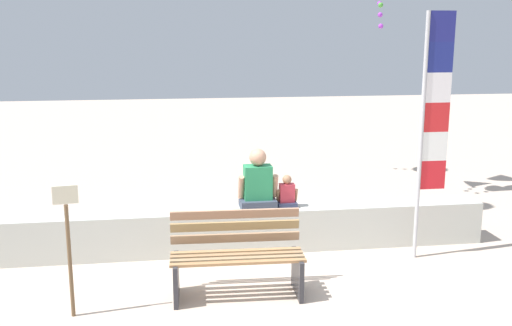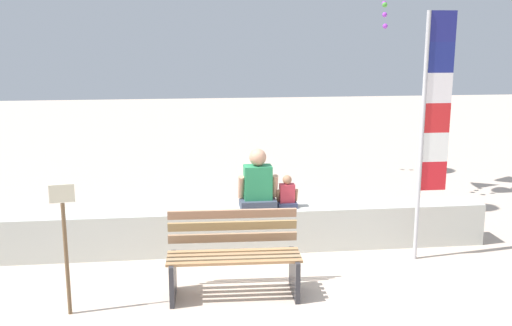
% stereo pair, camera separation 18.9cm
% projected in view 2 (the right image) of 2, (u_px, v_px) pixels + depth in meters
% --- Properties ---
extents(ground_plane, '(40.00, 40.00, 0.00)m').
position_uv_depth(ground_plane, '(250.00, 287.00, 6.69)').
color(ground_plane, '#C6B09C').
extents(seawall_ledge, '(6.52, 0.45, 0.56)m').
position_uv_depth(seawall_ledge, '(240.00, 229.00, 7.78)').
color(seawall_ledge, beige).
rests_on(seawall_ledge, ground).
extents(park_bench, '(1.45, 0.66, 0.88)m').
position_uv_depth(park_bench, '(234.00, 258.00, 6.44)').
color(park_bench, '#A4754B').
rests_on(park_bench, ground).
extents(person_adult, '(0.51, 0.38, 0.79)m').
position_uv_depth(person_adult, '(258.00, 185.00, 7.68)').
color(person_adult, '#374052').
rests_on(person_adult, seawall_ledge).
extents(person_child, '(0.28, 0.21, 0.43)m').
position_uv_depth(person_child, '(287.00, 195.00, 7.76)').
color(person_child, '#2D324F').
rests_on(person_child, seawall_ledge).
extents(flag_banner, '(0.37, 0.05, 3.05)m').
position_uv_depth(flag_banner, '(431.00, 118.00, 7.16)').
color(flag_banner, '#B7B7BC').
rests_on(flag_banner, ground).
extents(sign_post, '(0.24, 0.06, 1.35)m').
position_uv_depth(sign_post, '(65.00, 239.00, 5.88)').
color(sign_post, brown).
rests_on(sign_post, ground).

